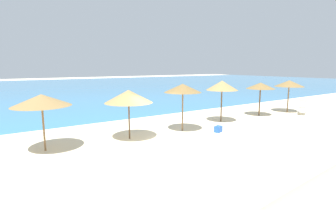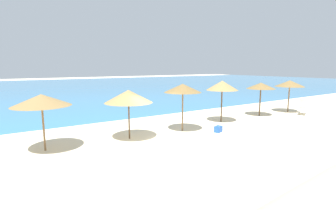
% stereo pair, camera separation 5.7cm
% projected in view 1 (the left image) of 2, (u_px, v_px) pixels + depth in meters
% --- Properties ---
extents(ground_plane, '(160.00, 160.00, 0.00)m').
position_uv_depth(ground_plane, '(165.00, 144.00, 12.19)').
color(ground_plane, beige).
extents(sea_water, '(160.00, 62.90, 0.01)m').
position_uv_depth(sea_water, '(48.00, 88.00, 43.43)').
color(sea_water, teal).
rests_on(sea_water, ground_plane).
extents(beach_umbrella_2, '(2.51, 2.51, 2.59)m').
position_uv_depth(beach_umbrella_2, '(42.00, 100.00, 10.92)').
color(beach_umbrella_2, brown).
rests_on(beach_umbrella_2, ground_plane).
extents(beach_umbrella_3, '(2.49, 2.49, 2.60)m').
position_uv_depth(beach_umbrella_3, '(129.00, 96.00, 12.79)').
color(beach_umbrella_3, brown).
rests_on(beach_umbrella_3, ground_plane).
extents(beach_umbrella_4, '(2.18, 2.18, 2.80)m').
position_uv_depth(beach_umbrella_4, '(183.00, 88.00, 14.40)').
color(beach_umbrella_4, brown).
rests_on(beach_umbrella_4, ground_plane).
extents(beach_umbrella_5, '(2.16, 2.16, 2.84)m').
position_uv_depth(beach_umbrella_5, '(222.00, 86.00, 16.83)').
color(beach_umbrella_5, brown).
rests_on(beach_umbrella_5, ground_plane).
extents(beach_umbrella_6, '(2.15, 2.15, 2.57)m').
position_uv_depth(beach_umbrella_6, '(261.00, 86.00, 18.96)').
color(beach_umbrella_6, brown).
rests_on(beach_umbrella_6, ground_plane).
extents(beach_umbrella_7, '(2.32, 2.32, 2.66)m').
position_uv_depth(beach_umbrella_7, '(289.00, 84.00, 20.49)').
color(beach_umbrella_7, brown).
rests_on(beach_umbrella_7, ground_plane).
extents(lounge_chair_0, '(1.48, 1.11, 1.22)m').
position_uv_depth(lounge_chair_0, '(302.00, 108.00, 19.90)').
color(lounge_chair_0, white).
rests_on(lounge_chair_0, ground_plane).
extents(cooler_box, '(0.59, 0.48, 0.36)m').
position_uv_depth(cooler_box, '(218.00, 129.00, 14.45)').
color(cooler_box, blue).
rests_on(cooler_box, ground_plane).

